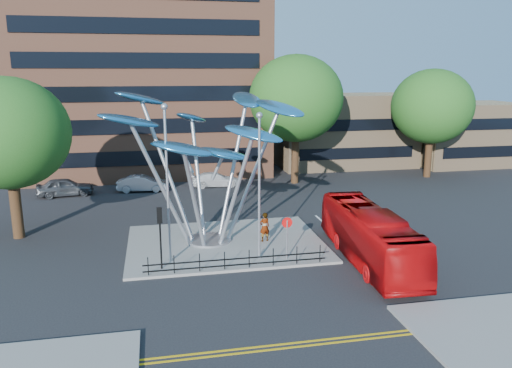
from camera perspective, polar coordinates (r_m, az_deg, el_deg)
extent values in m
plane|color=black|center=(26.12, 0.65, -11.15)|extent=(120.00, 120.00, 0.00)
cube|color=slate|center=(31.43, -3.47, -6.78)|extent=(12.00, 9.00, 0.15)
cube|color=gold|center=(20.94, 4.27, -17.67)|extent=(40.00, 0.12, 0.01)
cube|color=gold|center=(20.69, 4.51, -18.08)|extent=(40.00, 0.12, 0.01)
cube|color=brown|center=(55.50, -13.05, 17.09)|extent=(25.00, 15.00, 30.00)
cube|color=#A0815E|center=(57.70, 10.01, 6.09)|extent=(15.00, 8.00, 8.00)
cube|color=#A0815E|center=(62.55, 22.76, 5.34)|extent=(12.00, 8.00, 7.00)
cylinder|color=black|center=(47.80, 4.49, 3.49)|extent=(0.70, 0.70, 5.72)
ellipsoid|color=#1A4B15|center=(47.23, 4.60, 9.72)|extent=(8.80, 8.80, 8.10)
cylinder|color=black|center=(35.47, -25.79, -1.82)|extent=(0.70, 0.70, 4.84)
ellipsoid|color=#1A4B15|center=(34.71, -26.50, 5.23)|extent=(7.60, 7.60, 6.99)
cylinder|color=black|center=(53.39, 19.12, 3.45)|extent=(0.70, 0.70, 5.06)
ellipsoid|color=#1A4B15|center=(52.89, 19.48, 8.37)|extent=(8.00, 8.00, 7.36)
cylinder|color=#9EA0A5|center=(31.74, -5.40, -6.35)|extent=(2.80, 2.80, 0.12)
cylinder|color=#9EA0A5|center=(30.01, -7.71, 0.09)|extent=(0.24, 0.24, 7.80)
ellipsoid|color=#2B82BD|center=(28.38, -14.31, 7.06)|extent=(3.92, 2.95, 1.39)
cylinder|color=#9EA0A5|center=(29.84, -6.08, -1.32)|extent=(0.24, 0.24, 6.40)
ellipsoid|color=#2B82BD|center=(26.97, -8.33, 4.03)|extent=(3.47, 1.78, 1.31)
cylinder|color=#9EA0A5|center=(30.07, -4.23, -0.59)|extent=(0.24, 0.24, 7.00)
ellipsoid|color=#2B82BD|center=(28.17, -0.28, 5.77)|extent=(3.81, 3.11, 1.36)
cylinder|color=#9EA0A5|center=(30.79, -3.34, 0.89)|extent=(0.24, 0.24, 8.20)
ellipsoid|color=#2B82BD|center=(31.25, 2.71, 8.68)|extent=(3.52, 4.06, 1.44)
cylinder|color=#9EA0A5|center=(31.57, -4.30, 1.55)|extent=(0.24, 0.24, 8.60)
ellipsoid|color=#2B82BD|center=(33.33, -1.06, 9.64)|extent=(2.21, 3.79, 1.39)
cylinder|color=#9EA0A5|center=(31.69, -6.09, 0.44)|extent=(0.24, 0.24, 7.40)
ellipsoid|color=#2B82BD|center=(33.65, -7.36, 7.52)|extent=(3.02, 3.71, 1.34)
cylinder|color=#9EA0A5|center=(30.89, -7.49, 1.41)|extent=(0.24, 0.24, 8.80)
ellipsoid|color=#2B82BD|center=(31.67, -13.05, 9.51)|extent=(3.88, 3.60, 1.42)
ellipsoid|color=#2B82BD|center=(30.38, -9.06, 4.23)|extent=(3.40, 1.96, 1.13)
ellipsoid|color=#2B82BD|center=(30.08, -3.83, 3.51)|extent=(3.39, 2.16, 1.11)
cylinder|color=#9EA0A5|center=(27.54, -10.08, -0.41)|extent=(0.14, 0.14, 8.50)
sphere|color=#9EA0A5|center=(26.89, -10.45, 8.69)|extent=(0.36, 0.36, 0.36)
cylinder|color=#9EA0A5|center=(27.67, 0.37, -0.68)|extent=(0.14, 0.14, 8.00)
sphere|color=#9EA0A5|center=(27.00, 0.39, 7.85)|extent=(0.36, 0.36, 0.36)
cylinder|color=black|center=(27.31, -10.85, -6.35)|extent=(0.10, 0.10, 3.20)
cube|color=black|center=(26.88, -10.98, -3.53)|extent=(0.28, 0.18, 0.85)
sphere|color=#FF0C0C|center=(26.81, -11.00, -2.96)|extent=(0.18, 0.18, 0.18)
cylinder|color=#9EA0A5|center=(28.35, 3.56, -6.37)|extent=(0.08, 0.08, 2.30)
cylinder|color=red|center=(28.06, 3.57, -4.43)|extent=(0.60, 0.04, 0.60)
cube|color=white|center=(28.08, 3.56, -4.41)|extent=(0.42, 0.03, 0.10)
cylinder|color=black|center=(26.95, -12.23, -9.18)|extent=(0.05, 0.05, 1.00)
cylinder|color=black|center=(26.95, -9.34, -9.05)|extent=(0.05, 0.05, 1.00)
cylinder|color=black|center=(27.02, -6.46, -8.90)|extent=(0.05, 0.05, 1.00)
cylinder|color=black|center=(27.15, -3.61, -8.73)|extent=(0.05, 0.05, 1.00)
cylinder|color=black|center=(27.35, -0.79, -8.54)|extent=(0.05, 0.05, 1.00)
cylinder|color=black|center=(27.61, 1.98, -8.33)|extent=(0.05, 0.05, 1.00)
cylinder|color=black|center=(27.94, 4.69, -8.11)|extent=(0.05, 0.05, 1.00)
cylinder|color=black|center=(28.32, 7.32, -7.87)|extent=(0.05, 0.05, 1.00)
cube|color=black|center=(27.22, -2.19, -8.54)|extent=(10.00, 0.06, 0.06)
cube|color=black|center=(27.35, -2.19, -9.22)|extent=(10.00, 0.06, 0.06)
imported|color=#B6080A|center=(29.03, 12.85, -5.77)|extent=(3.13, 10.99, 3.03)
imported|color=gray|center=(31.25, 0.99, -4.93)|extent=(0.76, 0.59, 1.85)
imported|color=#42464A|center=(46.05, -21.00, -0.32)|extent=(4.88, 2.52, 1.59)
imported|color=#ADAEB5|center=(45.80, -12.86, 0.06)|extent=(4.53, 1.95, 1.45)
imported|color=silver|center=(46.74, -4.66, 0.52)|extent=(4.55, 1.91, 1.31)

